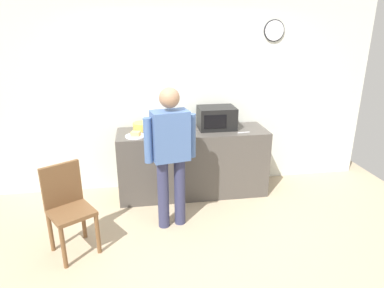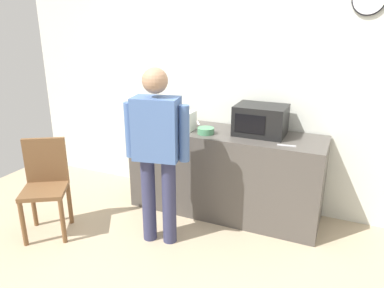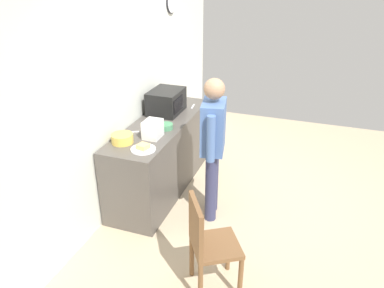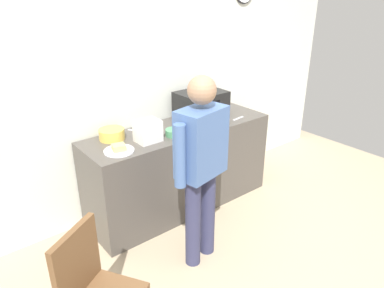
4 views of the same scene
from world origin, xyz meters
The scene contains 12 objects.
ground_plane centered at (0.00, 0.00, 0.00)m, with size 6.00×6.00×0.00m, color tan.
back_wall centered at (0.00, 1.60, 1.30)m, with size 5.40×0.13×2.60m.
kitchen_counter centered at (0.04, 1.22, 0.46)m, with size 2.02×0.62×0.92m, color #4C4742.
microwave centered at (0.38, 1.29, 1.07)m, with size 0.50×0.39×0.30m.
sandwich_plate centered at (-0.72, 1.08, 0.94)m, with size 0.26×0.26×0.07m.
salad_bowl centered at (-0.63, 1.38, 0.97)m, with size 0.24×0.24×0.10m, color gold.
cereal_bowl centered at (-0.13, 1.08, 0.95)m, with size 0.17×0.17×0.06m, color #4C8E60.
toaster centered at (-0.40, 1.12, 1.02)m, with size 0.22×0.18×0.20m, color silver.
fork_utensil centered at (0.70, 1.03, 0.92)m, with size 0.17×0.02×0.01m, color silver.
spoon_utensil centered at (-0.36, 1.41, 0.92)m, with size 0.17×0.02×0.01m, color silver.
person_standing centered at (-0.33, 0.44, 0.96)m, with size 0.58×0.31×1.65m.
wooden_chair centered at (-1.42, 0.15, 0.52)m, with size 0.55×0.55×0.94m.
Camera 1 is at (-0.63, -3.02, 2.24)m, focal length 31.22 mm.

